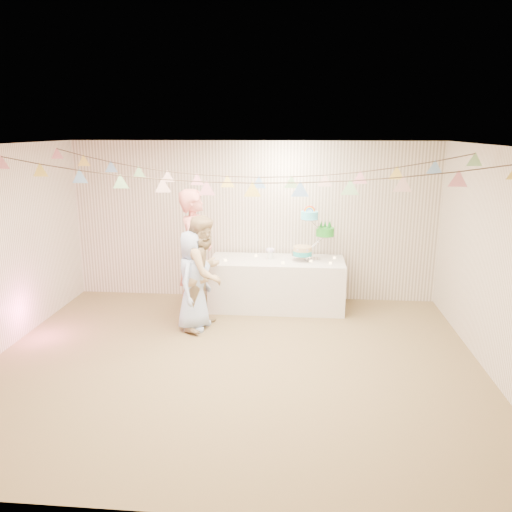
# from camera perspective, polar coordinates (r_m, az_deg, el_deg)

# --- Properties ---
(floor) EXTENTS (6.00, 6.00, 0.00)m
(floor) POSITION_cam_1_polar(r_m,az_deg,el_deg) (6.26, -2.53, -12.05)
(floor) COLOR brown
(floor) RESTS_ON ground
(ceiling) EXTENTS (6.00, 6.00, 0.00)m
(ceiling) POSITION_cam_1_polar(r_m,az_deg,el_deg) (5.61, -2.83, 12.46)
(ceiling) COLOR silver
(ceiling) RESTS_ON ground
(back_wall) EXTENTS (6.00, 6.00, 0.00)m
(back_wall) POSITION_cam_1_polar(r_m,az_deg,el_deg) (8.23, -0.33, 3.97)
(back_wall) COLOR silver
(back_wall) RESTS_ON ground
(front_wall) EXTENTS (6.00, 6.00, 0.00)m
(front_wall) POSITION_cam_1_polar(r_m,az_deg,el_deg) (3.48, -8.28, -11.03)
(front_wall) COLOR silver
(front_wall) RESTS_ON ground
(right_wall) EXTENTS (5.00, 5.00, 0.00)m
(right_wall) POSITION_cam_1_polar(r_m,az_deg,el_deg) (6.17, 26.14, -1.06)
(right_wall) COLOR silver
(right_wall) RESTS_ON ground
(table) EXTENTS (2.10, 0.84, 0.79)m
(table) POSITION_cam_1_polar(r_m,az_deg,el_deg) (7.94, 2.40, -3.18)
(table) COLOR silver
(table) RESTS_ON floor
(cake_stand) EXTENTS (0.71, 0.42, 0.80)m
(cake_stand) POSITION_cam_1_polar(r_m,az_deg,el_deg) (7.79, 6.52, 2.15)
(cake_stand) COLOR silver
(cake_stand) RESTS_ON table
(cake_bottom) EXTENTS (0.31, 0.31, 0.15)m
(cake_bottom) POSITION_cam_1_polar(r_m,az_deg,el_deg) (7.80, 5.37, -0.16)
(cake_bottom) COLOR #24ABA9
(cake_bottom) RESTS_ON cake_stand
(cake_middle) EXTENTS (0.27, 0.27, 0.22)m
(cake_middle) POSITION_cam_1_polar(r_m,az_deg,el_deg) (7.89, 7.81, 1.95)
(cake_middle) COLOR #209424
(cake_middle) RESTS_ON cake_stand
(cake_top_tier) EXTENTS (0.25, 0.25, 0.19)m
(cake_top_tier) POSITION_cam_1_polar(r_m,az_deg,el_deg) (7.71, 6.13, 3.76)
(cake_top_tier) COLOR #51DDFF
(cake_top_tier) RESTS_ON cake_stand
(platter) EXTENTS (0.32, 0.32, 0.02)m
(platter) POSITION_cam_1_polar(r_m,az_deg,el_deg) (7.82, -1.16, -0.64)
(platter) COLOR white
(platter) RESTS_ON table
(posy) EXTENTS (0.16, 0.16, 0.18)m
(posy) POSITION_cam_1_polar(r_m,az_deg,el_deg) (7.87, 1.65, 0.05)
(posy) COLOR white
(posy) RESTS_ON table
(person_adult_a) EXTENTS (0.53, 0.75, 1.95)m
(person_adult_a) POSITION_cam_1_polar(r_m,az_deg,el_deg) (7.43, -6.85, 0.15)
(person_adult_a) COLOR #D2766D
(person_adult_a) RESTS_ON floor
(person_adult_b) EXTENTS (0.81, 0.93, 1.63)m
(person_adult_b) POSITION_cam_1_polar(r_m,az_deg,el_deg) (7.07, -5.92, -1.89)
(person_adult_b) COLOR tan
(person_adult_b) RESTS_ON floor
(person_child) EXTENTS (0.59, 0.78, 1.43)m
(person_child) POSITION_cam_1_polar(r_m,az_deg,el_deg) (7.08, -7.14, -2.73)
(person_child) COLOR #A4BCE8
(person_child) RESTS_ON floor
(bunting_back) EXTENTS (5.60, 1.10, 0.40)m
(bunting_back) POSITION_cam_1_polar(r_m,az_deg,el_deg) (6.71, -1.50, 10.65)
(bunting_back) COLOR pink
(bunting_back) RESTS_ON ceiling
(bunting_front) EXTENTS (5.60, 0.90, 0.36)m
(bunting_front) POSITION_cam_1_polar(r_m,az_deg,el_deg) (5.43, -3.08, 9.43)
(bunting_front) COLOR #72A5E5
(bunting_front) RESTS_ON ceiling
(tealight_0) EXTENTS (0.04, 0.04, 0.03)m
(tealight_0) POSITION_cam_1_polar(r_m,az_deg,el_deg) (7.76, -3.53, -0.47)
(tealight_0) COLOR #FFD88C
(tealight_0) RESTS_ON table
(tealight_1) EXTENTS (0.04, 0.04, 0.03)m
(tealight_1) POSITION_cam_1_polar(r_m,az_deg,el_deg) (8.02, -0.00, 0.06)
(tealight_1) COLOR #FFD88C
(tealight_1) RESTS_ON table
(tealight_2) EXTENTS (0.04, 0.04, 0.03)m
(tealight_2) POSITION_cam_1_polar(r_m,az_deg,el_deg) (7.61, 3.10, -0.76)
(tealight_2) COLOR #FFD88C
(tealight_2) RESTS_ON table
(tealight_3) EXTENTS (0.04, 0.04, 0.03)m
(tealight_3) POSITION_cam_1_polar(r_m,az_deg,el_deg) (8.03, 5.00, 0.02)
(tealight_3) COLOR #FFD88C
(tealight_3) RESTS_ON table
(tealight_4) EXTENTS (0.04, 0.04, 0.03)m
(tealight_4) POSITION_cam_1_polar(r_m,az_deg,el_deg) (7.66, 8.51, -0.80)
(tealight_4) COLOR #FFD88C
(tealight_4) RESTS_ON table
(tealight_5) EXTENTS (0.04, 0.04, 0.03)m
(tealight_5) POSITION_cam_1_polar(r_m,az_deg,el_deg) (7.98, 8.95, -0.19)
(tealight_5) COLOR #FFD88C
(tealight_5) RESTS_ON table
(tealight_6) EXTENTS (0.04, 0.04, 0.03)m
(tealight_6) POSITION_cam_1_polar(r_m,az_deg,el_deg) (7.74, 6.28, -0.57)
(tealight_6) COLOR #FFD88C
(tealight_6) RESTS_ON table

